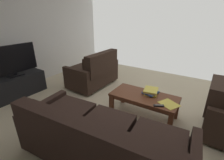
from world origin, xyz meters
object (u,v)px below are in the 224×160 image
object	(u,v)px
loveseat_near	(94,72)
tv_remote	(159,106)
sofa_main	(100,141)
tv_stand	(18,86)
flat_tv	(12,60)
coffee_table	(144,99)
loose_magazine	(169,104)
book_stack	(151,91)

from	to	relation	value
loveseat_near	tv_remote	distance (m)	2.05
sofa_main	tv_stand	xyz separation A→B (m)	(2.62, -0.48, -0.11)
flat_tv	coffee_table	bearing A→B (deg)	-164.56
tv_stand	flat_tv	xyz separation A→B (m)	(-0.00, -0.00, 0.59)
tv_stand	coffee_table	bearing A→B (deg)	-164.56
flat_tv	loose_magazine	bearing A→B (deg)	-167.83
coffee_table	loose_magazine	size ratio (longest dim) A/B	4.15
tv_stand	loose_magazine	bearing A→B (deg)	-167.83
book_stack	loose_magazine	size ratio (longest dim) A/B	1.14
sofa_main	loveseat_near	distance (m)	2.35
flat_tv	loveseat_near	bearing A→B (deg)	-130.22
coffee_table	flat_tv	bearing A→B (deg)	15.44
loveseat_near	loose_magazine	bearing A→B (deg)	161.66
sofa_main	coffee_table	xyz separation A→B (m)	(-0.07, -1.23, 0.00)
sofa_main	loose_magazine	world-z (taller)	sofa_main
book_stack	tv_remote	bearing A→B (deg)	126.03
book_stack	loose_magazine	distance (m)	0.42
coffee_table	book_stack	bearing A→B (deg)	-120.88
coffee_table	flat_tv	world-z (taller)	flat_tv
loveseat_near	coffee_table	distance (m)	1.67
sofa_main	loose_magazine	distance (m)	1.27
coffee_table	loose_magazine	world-z (taller)	loose_magazine
book_stack	sofa_main	bearing A→B (deg)	83.74
sofa_main	loveseat_near	bearing A→B (deg)	-50.79
book_stack	tv_remote	distance (m)	0.42
coffee_table	sofa_main	bearing A→B (deg)	86.58
flat_tv	tv_stand	bearing A→B (deg)	14.64
tv_stand	book_stack	world-z (taller)	book_stack
coffee_table	tv_stand	world-z (taller)	tv_stand
loveseat_near	flat_tv	xyz separation A→B (m)	(1.13, 1.34, 0.45)
loveseat_near	loose_magazine	size ratio (longest dim) A/B	4.58
book_stack	loose_magazine	bearing A→B (deg)	152.12
flat_tv	loose_magazine	distance (m)	3.23
tv_stand	flat_tv	bearing A→B (deg)	-165.36
sofa_main	loveseat_near	size ratio (longest dim) A/B	1.69
sofa_main	tv_remote	size ratio (longest dim) A/B	13.30
coffee_table	loose_magazine	xyz separation A→B (m)	(-0.44, 0.07, 0.07)
flat_tv	book_stack	size ratio (longest dim) A/B	3.28
coffee_table	flat_tv	xyz separation A→B (m)	(2.69, 0.74, 0.48)
tv_remote	loose_magazine	xyz separation A→B (m)	(-0.12, -0.14, -0.01)
sofa_main	flat_tv	xyz separation A→B (m)	(2.62, -0.48, 0.48)
tv_remote	tv_stand	bearing A→B (deg)	10.01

